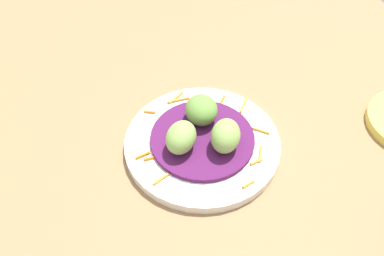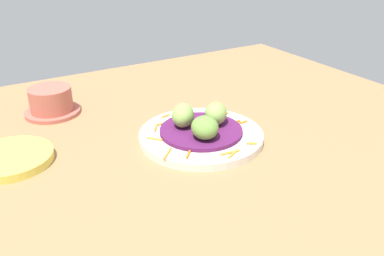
{
  "view_description": "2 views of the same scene",
  "coord_description": "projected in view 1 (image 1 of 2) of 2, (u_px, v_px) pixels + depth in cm",
  "views": [
    {
      "loc": [
        39.61,
        -15.9,
        49.19
      ],
      "look_at": [
        4.02,
        -0.28,
        6.1
      ],
      "focal_mm": 37.57,
      "sensor_mm": 36.0,
      "label": 1
    },
    {
      "loc": [
        -52.81,
        37.31,
        37.62
      ],
      "look_at": [
        5.0,
        2.9,
        4.74
      ],
      "focal_mm": 37.99,
      "sensor_mm": 36.0,
      "label": 2
    }
  ],
  "objects": [
    {
      "name": "carrot_garnish",
      "position": [
        206.0,
        129.0,
        0.61
      ],
      "size": [
        20.92,
        20.9,
        0.4
      ],
      "color": "orange",
      "rests_on": "main_plate"
    },
    {
      "name": "cabbage_bed",
      "position": [
        202.0,
        139.0,
        0.6
      ],
      "size": [
        15.52,
        15.52,
        0.76
      ],
      "primitive_type": "cylinder",
      "color": "#51194C",
      "rests_on": "main_plate"
    },
    {
      "name": "table_surface",
      "position": [
        184.0,
        132.0,
        0.64
      ],
      "size": [
        110.0,
        110.0,
        2.0
      ],
      "primitive_type": "cube",
      "color": "#936D47",
      "rests_on": "ground"
    },
    {
      "name": "guac_scoop_left",
      "position": [
        226.0,
        136.0,
        0.57
      ],
      "size": [
        6.89,
        6.61,
        4.43
      ],
      "primitive_type": "ellipsoid",
      "rotation": [
        0.0,
        0.0,
        5.65
      ],
      "color": "#84A851",
      "rests_on": "cabbage_bed"
    },
    {
      "name": "guac_scoop_center",
      "position": [
        201.0,
        110.0,
        0.6
      ],
      "size": [
        6.74,
        6.34,
        4.04
      ],
      "primitive_type": "ellipsoid",
      "rotation": [
        0.0,
        0.0,
        5.97
      ],
      "color": "olive",
      "rests_on": "cabbage_bed"
    },
    {
      "name": "guac_scoop_right",
      "position": [
        181.0,
        137.0,
        0.56
      ],
      "size": [
        6.82,
        6.79,
        4.25
      ],
      "primitive_type": "ellipsoid",
      "rotation": [
        0.0,
        0.0,
        0.8
      ],
      "color": "#84A851",
      "rests_on": "cabbage_bed"
    },
    {
      "name": "main_plate",
      "position": [
        202.0,
        143.0,
        0.6
      ],
      "size": [
        23.3,
        23.3,
        1.47
      ],
      "primitive_type": "cylinder",
      "color": "silver",
      "rests_on": "table_surface"
    }
  ]
}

